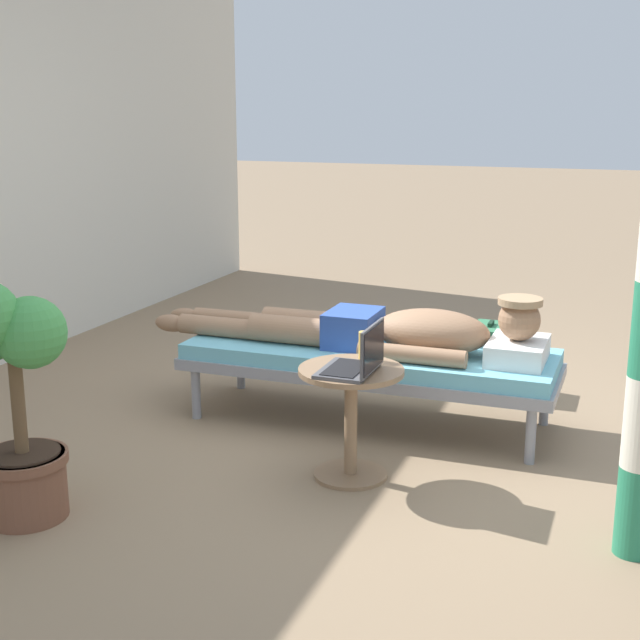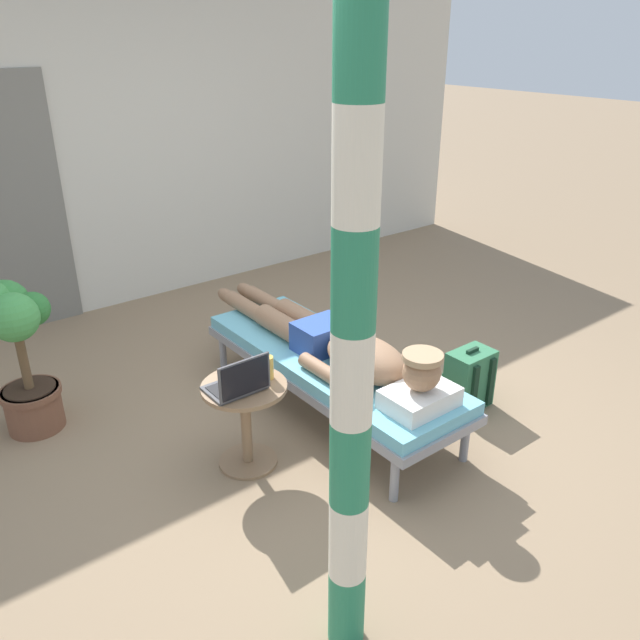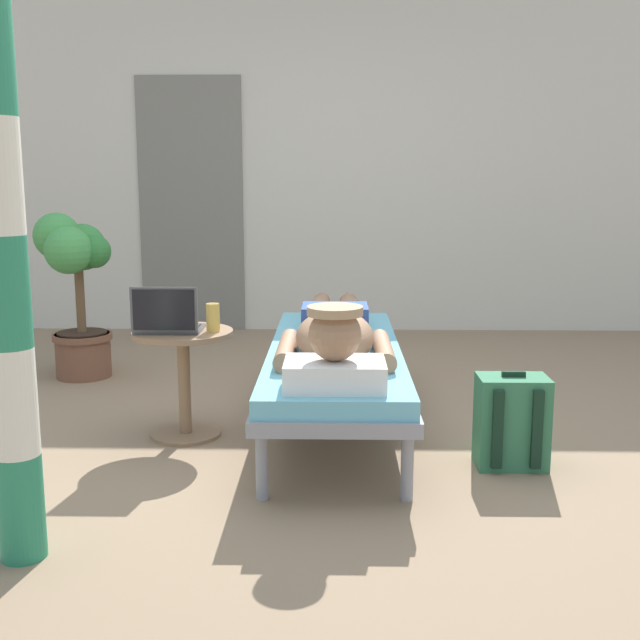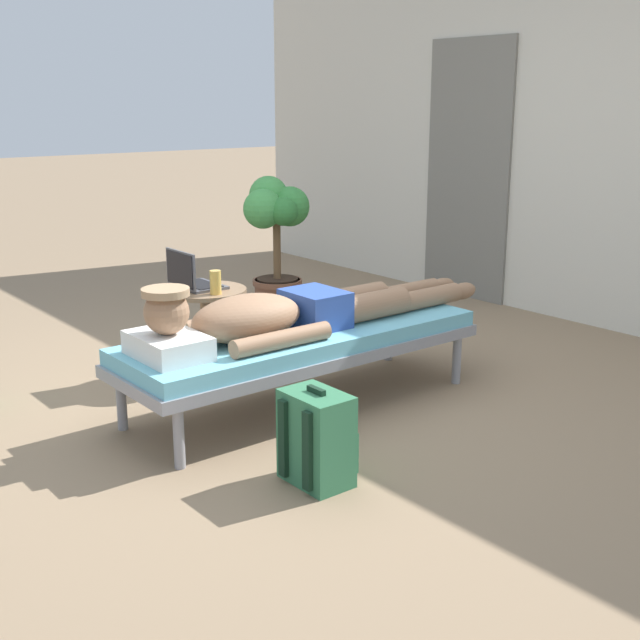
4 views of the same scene
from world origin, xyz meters
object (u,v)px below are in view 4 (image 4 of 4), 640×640
object	(u,v)px
drink_glass	(216,282)
person_reclining	(285,314)
backpack	(317,439)
potted_plant	(276,234)
laptop	(191,278)
side_table	(206,317)
lounge_chair	(302,342)

from	to	relation	value
drink_glass	person_reclining	bearing A→B (deg)	5.01
backpack	potted_plant	distance (m)	2.85
drink_glass	laptop	bearing A→B (deg)	-170.98
side_table	lounge_chair	bearing A→B (deg)	10.99
side_table	laptop	size ratio (longest dim) A/B	1.69
lounge_chair	person_reclining	distance (m)	0.20
lounge_chair	backpack	size ratio (longest dim) A/B	4.71
laptop	potted_plant	distance (m)	1.46
lounge_chair	drink_glass	size ratio (longest dim) A/B	14.85
person_reclining	laptop	world-z (taller)	laptop
lounge_chair	backpack	bearing A→B (deg)	-33.58
side_table	backpack	distance (m)	1.55
lounge_chair	side_table	bearing A→B (deg)	-169.01
backpack	potted_plant	bearing A→B (deg)	147.51
backpack	drink_glass	bearing A→B (deg)	165.38
side_table	laptop	xyz separation A→B (m)	(-0.06, -0.05, 0.23)
laptop	backpack	world-z (taller)	laptop
side_table	drink_glass	world-z (taller)	drink_glass
backpack	potted_plant	xyz separation A→B (m)	(-2.38, 1.52, 0.42)
laptop	potted_plant	world-z (taller)	potted_plant
drink_glass	potted_plant	size ratio (longest dim) A/B	0.13
person_reclining	side_table	distance (m)	0.75
lounge_chair	laptop	distance (m)	0.84
potted_plant	lounge_chair	bearing A→B (deg)	-31.95
lounge_chair	laptop	xyz separation A→B (m)	(-0.79, -0.19, 0.24)
person_reclining	potted_plant	bearing A→B (deg)	145.36
lounge_chair	laptop	world-z (taller)	laptop
person_reclining	lounge_chair	bearing A→B (deg)	90.00
side_table	backpack	size ratio (longest dim) A/B	1.23
drink_glass	side_table	bearing A→B (deg)	173.18
laptop	backpack	size ratio (longest dim) A/B	0.73
side_table	potted_plant	world-z (taller)	potted_plant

